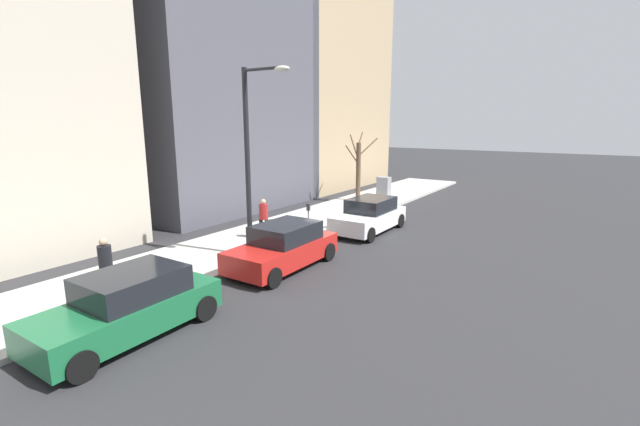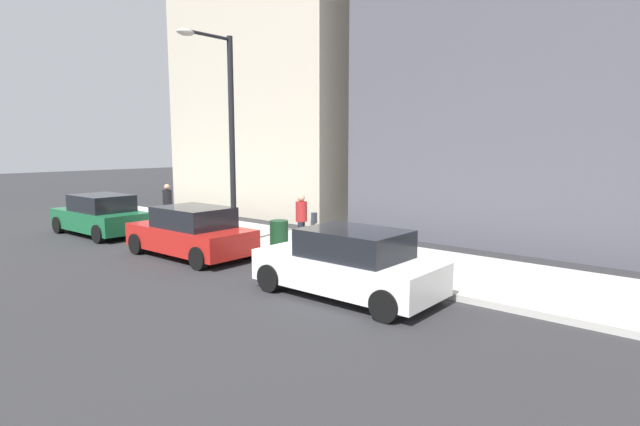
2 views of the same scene
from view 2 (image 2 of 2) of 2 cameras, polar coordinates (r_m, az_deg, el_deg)
ground_plane at (r=12.43m, az=4.91°, el=-7.82°), size 120.00×120.00×0.00m
sidewalk at (r=14.04m, az=9.65°, el=-5.76°), size 4.00×36.00×0.15m
parked_car_white at (r=11.04m, az=3.29°, el=-5.85°), size 1.93×4.21×1.52m
parked_car_red at (r=15.42m, az=-14.53°, el=-2.18°), size 1.94×4.21×1.52m
parked_car_green at (r=20.31m, az=-23.81°, el=-0.26°), size 1.97×4.22×1.52m
parking_meter at (r=13.74m, az=-0.67°, el=-2.10°), size 0.14×0.10×1.35m
streetlamp at (r=15.95m, az=-10.82°, el=10.08°), size 1.97×0.32×6.50m
trash_bin at (r=15.34m, az=-4.71°, el=-2.52°), size 0.56×0.56×0.90m
pedestrian_near_meter at (r=15.59m, az=-2.14°, el=-0.53°), size 0.38×0.36×1.66m
pedestrian_midblock at (r=20.67m, az=-17.03°, el=1.17°), size 0.36×0.36×1.66m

